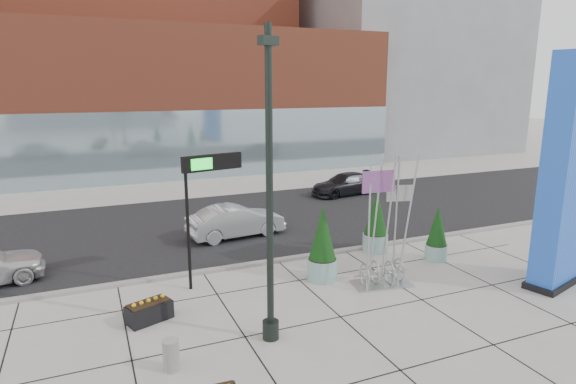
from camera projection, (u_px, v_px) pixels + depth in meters
name	position (u px, v px, depth m)	size (l,w,h in m)	color
ground	(296.00, 309.00, 14.94)	(160.00, 160.00, 0.00)	#9E9991
street_asphalt	(215.00, 224.00, 23.92)	(80.00, 12.00, 0.02)	black
curb_edge	(254.00, 264.00, 18.52)	(80.00, 0.30, 0.12)	gray
tower_podium	(171.00, 101.00, 38.37)	(34.00, 10.00, 11.00)	#A94A31
tower_glass_front	(184.00, 146.00, 34.71)	(34.00, 0.60, 5.00)	#8CA5B2
building_grey_parking	(397.00, 64.00, 51.62)	(20.00, 18.00, 18.00)	slate
blue_pylon	(566.00, 178.00, 15.95)	(2.55, 1.65, 7.85)	blue
lamp_post	(270.00, 220.00, 12.48)	(0.56, 0.45, 8.25)	black
public_art_sculpture	(384.00, 252.00, 16.50)	(2.16, 1.32, 4.60)	#B4B8B9
concrete_bollard	(171.00, 355.00, 11.67)	(0.41, 0.41, 0.79)	gray
overhead_street_sign	(209.00, 175.00, 15.86)	(2.13, 0.63, 4.54)	black
round_planter_east	(437.00, 234.00, 18.95)	(0.88, 0.88, 2.20)	#86B4AC
round_planter_mid	(376.00, 222.00, 19.88)	(1.05, 1.05, 2.63)	#86B4AC
round_planter_west	(322.00, 245.00, 16.96)	(1.08, 1.08, 2.70)	#86B4AC
box_planter_north	(149.00, 311.00, 14.13)	(1.42, 1.05, 0.70)	black
car_silver_mid	(236.00, 221.00, 21.85)	(1.54, 4.42, 1.46)	#B6BABE
car_dark_east	(345.00, 184.00, 30.29)	(1.87, 4.59, 1.33)	black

